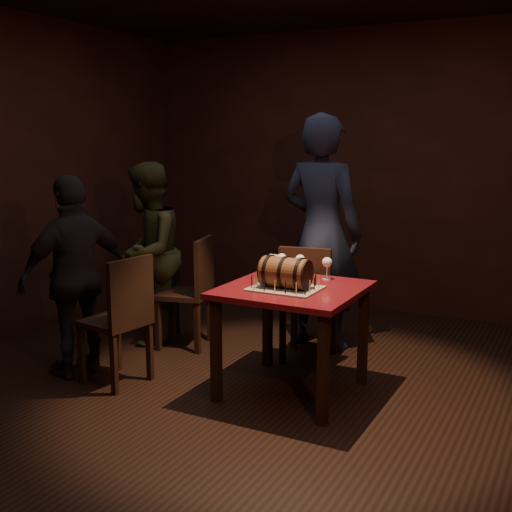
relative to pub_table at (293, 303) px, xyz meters
name	(u,v)px	position (x,y,z in m)	size (l,w,h in m)	color
room_shell	(260,191)	(-0.19, -0.11, 0.76)	(5.04, 5.04, 2.80)	black
pub_table	(293,303)	(0.00, 0.00, 0.00)	(0.90, 0.90, 0.75)	#550E16
cake_board	(285,288)	(-0.02, -0.09, 0.12)	(0.45, 0.35, 0.01)	gray
barrel_cake	(285,273)	(-0.02, -0.09, 0.22)	(0.37, 0.22, 0.22)	brown
birthday_candles	(285,282)	(-0.02, -0.09, 0.16)	(0.40, 0.30, 0.09)	#F5EE93
wine_glass_left	(282,259)	(-0.23, 0.30, 0.23)	(0.07, 0.07, 0.16)	silver
wine_glass_mid	(300,261)	(-0.09, 0.32, 0.23)	(0.07, 0.07, 0.16)	silver
wine_glass_right	(327,263)	(0.12, 0.32, 0.23)	(0.07, 0.07, 0.16)	silver
pint_of_ale	(284,269)	(-0.16, 0.19, 0.18)	(0.07, 0.07, 0.15)	silver
menu_card	(273,264)	(-0.32, 0.34, 0.17)	(0.10, 0.05, 0.13)	white
chair_back	(307,297)	(-0.15, 0.60, -0.12)	(0.46, 0.46, 0.93)	black
chair_left_rear	(193,286)	(-1.14, 0.51, -0.12)	(0.49, 0.49, 0.93)	black
chair_left_front	(122,314)	(-1.12, -0.43, -0.12)	(0.45, 0.45, 0.93)	black
person_back	(321,233)	(-0.21, 1.03, 0.33)	(0.71, 0.46, 1.93)	#181D30
person_left_rear	(148,253)	(-1.57, 0.47, 0.13)	(0.75, 0.58, 1.54)	#35351A
person_left_front	(76,276)	(-1.55, -0.41, 0.10)	(0.87, 0.36, 1.48)	black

